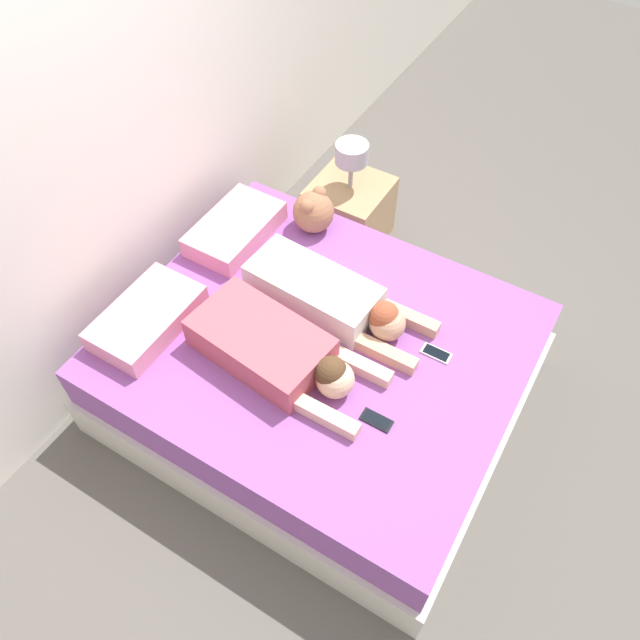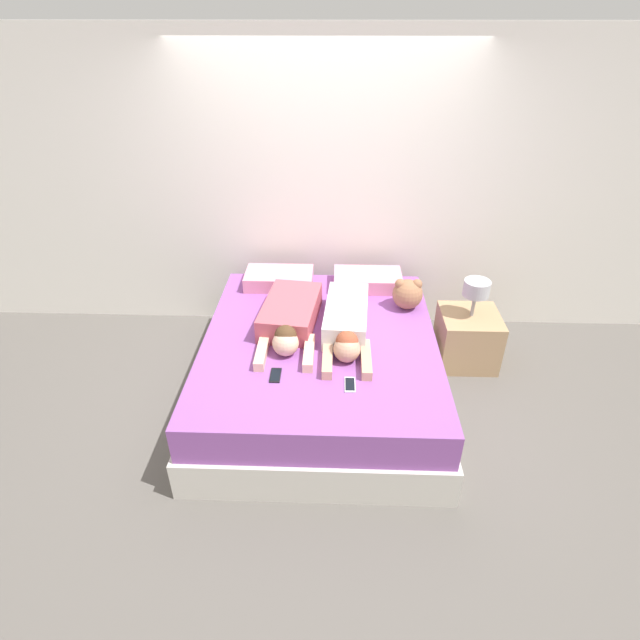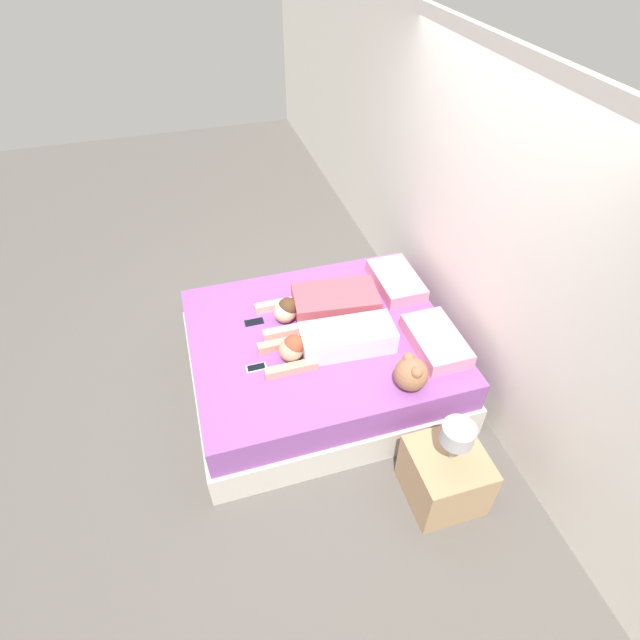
{
  "view_description": "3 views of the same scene",
  "coord_description": "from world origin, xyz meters",
  "px_view_note": "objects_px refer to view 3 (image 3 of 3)",
  "views": [
    {
      "loc": [
        -1.68,
        -1.01,
        3.17
      ],
      "look_at": [
        0.0,
        0.0,
        0.72
      ],
      "focal_mm": 35.0,
      "sensor_mm": 36.0,
      "label": 1
    },
    {
      "loc": [
        0.11,
        -3.12,
        2.68
      ],
      "look_at": [
        0.0,
        0.0,
        0.72
      ],
      "focal_mm": 28.0,
      "sensor_mm": 36.0,
      "label": 2
    },
    {
      "loc": [
        2.76,
        -0.82,
        3.36
      ],
      "look_at": [
        0.0,
        0.0,
        0.72
      ],
      "focal_mm": 28.0,
      "sensor_mm": 36.0,
      "label": 3
    }
  ],
  "objects_px": {
    "pillow_head_left": "(396,281)",
    "plush_toy": "(411,373)",
    "person_left": "(324,304)",
    "cell_phone_left": "(254,322)",
    "pillow_head_right": "(436,341)",
    "bed": "(320,358)",
    "person_right": "(333,341)",
    "cell_phone_right": "(256,368)",
    "nightstand": "(445,474)"
  },
  "relations": [
    {
      "from": "bed",
      "to": "pillow_head_right",
      "type": "distance_m",
      "value": 0.98
    },
    {
      "from": "pillow_head_left",
      "to": "pillow_head_right",
      "type": "distance_m",
      "value": 0.79
    },
    {
      "from": "cell_phone_left",
      "to": "cell_phone_right",
      "type": "distance_m",
      "value": 0.51
    },
    {
      "from": "cell_phone_right",
      "to": "plush_toy",
      "type": "height_order",
      "value": "plush_toy"
    },
    {
      "from": "cell_phone_right",
      "to": "person_left",
      "type": "bearing_deg",
      "value": 124.06
    },
    {
      "from": "person_right",
      "to": "pillow_head_left",
      "type": "bearing_deg",
      "value": 127.32
    },
    {
      "from": "pillow_head_left",
      "to": "person_left",
      "type": "distance_m",
      "value": 0.73
    },
    {
      "from": "cell_phone_right",
      "to": "nightstand",
      "type": "xyz_separation_m",
      "value": [
        1.05,
        1.09,
        -0.32
      ]
    },
    {
      "from": "cell_phone_left",
      "to": "plush_toy",
      "type": "distance_m",
      "value": 1.37
    },
    {
      "from": "nightstand",
      "to": "pillow_head_left",
      "type": "bearing_deg",
      "value": 169.83
    },
    {
      "from": "person_right",
      "to": "plush_toy",
      "type": "height_order",
      "value": "plush_toy"
    },
    {
      "from": "pillow_head_left",
      "to": "plush_toy",
      "type": "distance_m",
      "value": 1.15
    },
    {
      "from": "pillow_head_left",
      "to": "plush_toy",
      "type": "height_order",
      "value": "plush_toy"
    },
    {
      "from": "pillow_head_left",
      "to": "person_right",
      "type": "height_order",
      "value": "person_right"
    },
    {
      "from": "bed",
      "to": "pillow_head_right",
      "type": "relative_size",
      "value": 3.56
    },
    {
      "from": "person_right",
      "to": "cell_phone_left",
      "type": "height_order",
      "value": "person_right"
    },
    {
      "from": "pillow_head_left",
      "to": "plush_toy",
      "type": "xyz_separation_m",
      "value": [
        1.09,
        -0.36,
        0.07
      ]
    },
    {
      "from": "pillow_head_right",
      "to": "person_left",
      "type": "bearing_deg",
      "value": -131.47
    },
    {
      "from": "pillow_head_left",
      "to": "cell_phone_left",
      "type": "xyz_separation_m",
      "value": [
        0.11,
        -1.3,
        -0.06
      ]
    },
    {
      "from": "person_left",
      "to": "cell_phone_left",
      "type": "relative_size",
      "value": 6.63
    },
    {
      "from": "cell_phone_left",
      "to": "person_left",
      "type": "bearing_deg",
      "value": 85.43
    },
    {
      "from": "nightstand",
      "to": "plush_toy",
      "type": "bearing_deg",
      "value": -174.19
    },
    {
      "from": "bed",
      "to": "cell_phone_left",
      "type": "height_order",
      "value": "cell_phone_left"
    },
    {
      "from": "pillow_head_right",
      "to": "person_right",
      "type": "distance_m",
      "value": 0.8
    },
    {
      "from": "pillow_head_right",
      "to": "person_right",
      "type": "height_order",
      "value": "person_right"
    },
    {
      "from": "cell_phone_right",
      "to": "plush_toy",
      "type": "bearing_deg",
      "value": 64.87
    },
    {
      "from": "pillow_head_right",
      "to": "nightstand",
      "type": "bearing_deg",
      "value": -18.8
    },
    {
      "from": "bed",
      "to": "plush_toy",
      "type": "relative_size",
      "value": 8.15
    },
    {
      "from": "person_right",
      "to": "cell_phone_right",
      "type": "relative_size",
      "value": 6.83
    },
    {
      "from": "nightstand",
      "to": "person_right",
      "type": "bearing_deg",
      "value": -156.0
    },
    {
      "from": "pillow_head_right",
      "to": "person_left",
      "type": "xyz_separation_m",
      "value": [
        -0.63,
        -0.71,
        0.03
      ]
    },
    {
      "from": "person_left",
      "to": "person_right",
      "type": "distance_m",
      "value": 0.44
    },
    {
      "from": "pillow_head_right",
      "to": "plush_toy",
      "type": "height_order",
      "value": "plush_toy"
    },
    {
      "from": "pillow_head_right",
      "to": "nightstand",
      "type": "distance_m",
      "value": 1.0
    },
    {
      "from": "pillow_head_right",
      "to": "pillow_head_left",
      "type": "bearing_deg",
      "value": 180.0
    },
    {
      "from": "pillow_head_left",
      "to": "person_left",
      "type": "height_order",
      "value": "person_left"
    },
    {
      "from": "person_left",
      "to": "pillow_head_left",
      "type": "bearing_deg",
      "value": 102.39
    },
    {
      "from": "plush_toy",
      "to": "pillow_head_left",
      "type": "bearing_deg",
      "value": 161.98
    },
    {
      "from": "pillow_head_left",
      "to": "person_right",
      "type": "xyz_separation_m",
      "value": [
        0.59,
        -0.77,
        0.03
      ]
    },
    {
      "from": "cell_phone_right",
      "to": "nightstand",
      "type": "relative_size",
      "value": 0.19
    },
    {
      "from": "bed",
      "to": "nightstand",
      "type": "xyz_separation_m",
      "value": [
        1.27,
        0.52,
        -0.02
      ]
    },
    {
      "from": "pillow_head_right",
      "to": "person_left",
      "type": "relative_size",
      "value": 0.58
    },
    {
      "from": "pillow_head_right",
      "to": "person_right",
      "type": "relative_size",
      "value": 0.57
    },
    {
      "from": "cell_phone_left",
      "to": "pillow_head_right",
      "type": "bearing_deg",
      "value": 62.55
    },
    {
      "from": "pillow_head_right",
      "to": "plush_toy",
      "type": "relative_size",
      "value": 2.29
    },
    {
      "from": "person_right",
      "to": "bed",
      "type": "bearing_deg",
      "value": -166.83
    },
    {
      "from": "person_left",
      "to": "cell_phone_right",
      "type": "relative_size",
      "value": 6.63
    },
    {
      "from": "person_left",
      "to": "nightstand",
      "type": "height_order",
      "value": "nightstand"
    },
    {
      "from": "person_right",
      "to": "cell_phone_left",
      "type": "distance_m",
      "value": 0.72
    },
    {
      "from": "cell_phone_left",
      "to": "bed",
      "type": "bearing_deg",
      "value": 59.52
    }
  ]
}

